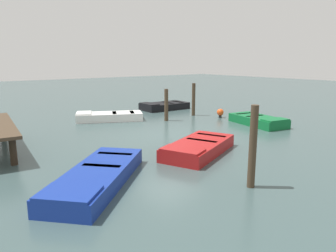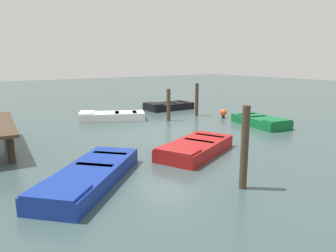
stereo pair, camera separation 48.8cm
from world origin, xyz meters
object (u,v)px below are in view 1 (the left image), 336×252
object	(u,v)px
rowboat_red	(198,147)
mooring_piling_mid_left	(166,105)
mooring_piling_far_left	(194,99)
rowboat_green	(258,120)
mooring_piling_near_right	(253,147)
rowboat_blue	(97,177)
rowboat_black	(164,106)
marker_buoy	(220,112)
rowboat_white	(109,116)

from	to	relation	value
rowboat_red	mooring_piling_mid_left	xyz separation A→B (m)	(5.24, -2.63, 0.59)
rowboat_red	mooring_piling_far_left	world-z (taller)	mooring_piling_far_left
rowboat_red	rowboat_green	xyz separation A→B (m)	(1.75, -5.50, 0.00)
rowboat_green	mooring_piling_near_right	bearing A→B (deg)	-43.43
mooring_piling_far_left	mooring_piling_near_right	bearing A→B (deg)	145.98
rowboat_blue	mooring_piling_mid_left	world-z (taller)	mooring_piling_mid_left
rowboat_black	marker_buoy	distance (m)	4.21
rowboat_blue	mooring_piling_near_right	distance (m)	3.88
marker_buoy	mooring_piling_mid_left	bearing A→B (deg)	69.07
mooring_piling_mid_left	marker_buoy	bearing A→B (deg)	-110.93
mooring_piling_near_right	mooring_piling_mid_left	size ratio (longest dim) A/B	1.25
mooring_piling_near_right	mooring_piling_mid_left	distance (m)	8.84
rowboat_green	mooring_piling_far_left	xyz separation A→B (m)	(3.82, 0.72, 0.68)
rowboat_white	rowboat_red	distance (m)	7.07
rowboat_white	marker_buoy	bearing A→B (deg)	176.39
mooring_piling_far_left	marker_buoy	xyz separation A→B (m)	(-1.40, -0.68, -0.61)
mooring_piling_mid_left	rowboat_black	bearing A→B (deg)	-35.25
rowboat_white	rowboat_black	xyz separation A→B (m)	(1.27, -4.48, 0.00)
rowboat_red	marker_buoy	size ratio (longest dim) A/B	7.10
rowboat_green	mooring_piling_mid_left	xyz separation A→B (m)	(3.49, 2.86, 0.59)
rowboat_black	rowboat_blue	size ratio (longest dim) A/B	0.79
rowboat_green	mooring_piling_near_right	xyz separation A→B (m)	(-4.61, 6.41, 0.80)
rowboat_green	mooring_piling_mid_left	size ratio (longest dim) A/B	1.88
mooring_piling_near_right	mooring_piling_far_left	bearing A→B (deg)	-34.02
rowboat_black	rowboat_blue	bearing A→B (deg)	46.98
rowboat_white	rowboat_blue	bearing A→B (deg)	86.78
rowboat_green	rowboat_blue	bearing A→B (deg)	-65.92
rowboat_red	mooring_piling_near_right	size ratio (longest dim) A/B	1.68
rowboat_black	mooring_piling_mid_left	distance (m)	3.83
mooring_piling_near_right	rowboat_black	bearing A→B (deg)	-27.11
mooring_piling_near_right	rowboat_green	bearing A→B (deg)	-54.28
rowboat_blue	marker_buoy	distance (m)	10.38
marker_buoy	rowboat_green	bearing A→B (deg)	-178.95
mooring_piling_far_left	mooring_piling_mid_left	world-z (taller)	mooring_piling_far_left
rowboat_black	rowboat_red	size ratio (longest dim) A/B	0.87
rowboat_white	rowboat_black	distance (m)	4.66
rowboat_blue	mooring_piling_far_left	size ratio (longest dim) A/B	2.08
rowboat_white	mooring_piling_far_left	xyz separation A→B (m)	(-1.49, -4.44, 0.68)
mooring_piling_far_left	mooring_piling_near_right	size ratio (longest dim) A/B	0.88
rowboat_green	rowboat_blue	distance (m)	9.59
rowboat_green	marker_buoy	xyz separation A→B (m)	(2.42, 0.04, 0.07)
rowboat_black	rowboat_blue	distance (m)	12.33
rowboat_red	rowboat_green	bearing A→B (deg)	174.57
rowboat_white	rowboat_green	bearing A→B (deg)	160.07
rowboat_blue	marker_buoy	size ratio (longest dim) A/B	7.76
rowboat_white	marker_buoy	size ratio (longest dim) A/B	7.24
mooring_piling_near_right	mooring_piling_mid_left	xyz separation A→B (m)	(8.10, -3.54, -0.21)
rowboat_black	mooring_piling_far_left	bearing A→B (deg)	90.74
rowboat_white	mooring_piling_far_left	distance (m)	4.73
rowboat_white	mooring_piling_mid_left	size ratio (longest dim) A/B	2.15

